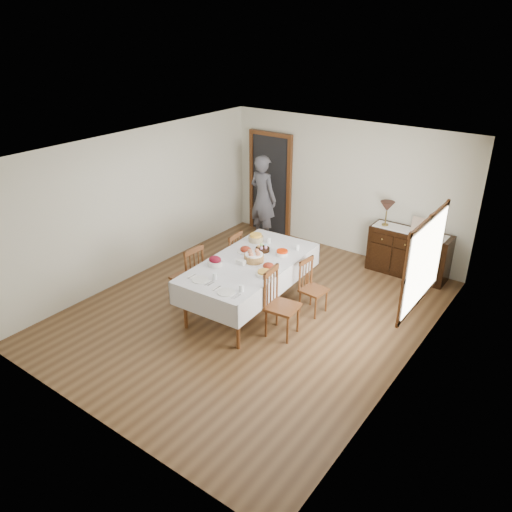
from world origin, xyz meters
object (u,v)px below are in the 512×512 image
Objects in this scene: dining_table at (250,267)px; chair_left_far at (230,258)px; chair_right_far at (312,286)px; table_lamp at (387,207)px; sideboard at (409,253)px; person at (263,195)px; chair_left_near at (189,275)px; chair_right_near at (279,302)px.

dining_table is 0.94m from chair_left_far.
chair_right_far is 2.26m from table_lamp.
dining_table is at bearing -121.59° from sideboard.
person is 4.20× the size of table_lamp.
dining_table is 2.40× the size of chair_left_near.
chair_right_far is 2.28m from sideboard.
chair_left_far is 1.63m from chair_right_far.
chair_right_near is 0.73× the size of sideboard.
chair_right_near is 3.09m from sideboard.
person is (-0.68, 1.96, 0.47)m from chair_left_far.
chair_left_far is 2.12× the size of table_lamp.
sideboard is (2.51, 3.09, -0.09)m from chair_left_near.
dining_table is 0.88m from chair_right_near.
dining_table is at bearing 129.73° from person.
person is at bearing -176.02° from table_lamp.
table_lamp reaches higher than chair_left_far.
table_lamp is at bearing 63.65° from dining_table.
chair_left_near is at bearing 87.47° from chair_right_near.
chair_left_near is 1.15× the size of chair_right_far.
chair_left_far is at bearing 117.63° from person.
chair_right_far is 3.06m from person.
chair_left_far reaches higher than dining_table.
person is (-0.58, 2.87, 0.45)m from chair_left_near.
sideboard is at bearing -22.25° from chair_right_near.
table_lamp reaches higher than sideboard.
chair_left_near is (-0.89, -0.46, -0.21)m from dining_table.
sideboard is 0.74× the size of person.
chair_right_near is 1.17× the size of chair_right_far.
chair_left_near is at bearing 109.87° from person.
chair_right_near reaches higher than dining_table.
person reaches higher than sideboard.
dining_table is 5.37× the size of table_lamp.
chair_left_far is at bearing 176.41° from chair_left_near.
chair_right_near is at bearing -179.47° from chair_right_far.
sideboard is (2.40, 2.18, -0.06)m from chair_left_far.
chair_left_far is 3.25m from sideboard.
chair_left_far is at bearing 96.07° from chair_right_far.
table_lamp is (2.59, 0.18, 0.24)m from person.
chair_left_near is 0.99× the size of chair_right_near.
dining_table is at bearing 54.98° from chair_left_far.
chair_left_far is at bearing -137.78° from sideboard.
chair_right_near is at bearing -26.24° from dining_table.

